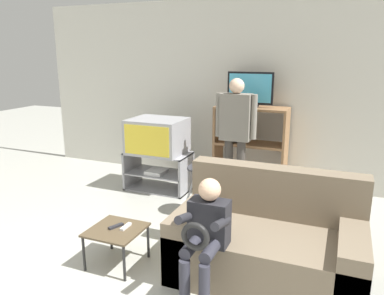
{
  "coord_description": "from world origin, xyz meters",
  "views": [
    {
      "loc": [
        1.48,
        -1.35,
        1.85
      ],
      "look_at": [
        0.04,
        2.13,
        0.9
      ],
      "focal_mm": 35.0,
      "sensor_mm": 36.0,
      "label": 1
    }
  ],
  "objects_px": {
    "media_shelf": "(250,147)",
    "folding_stool": "(202,176)",
    "person_standing_adult": "(236,128)",
    "snack_table": "(116,233)",
    "person_seated_child": "(205,231)",
    "tv_stand": "(158,171)",
    "remote_control_black": "(116,226)",
    "television_main": "(157,136)",
    "couch": "(268,243)",
    "television_flat": "(250,90)",
    "remote_control_white": "(126,227)"
  },
  "relations": [
    {
      "from": "television_flat",
      "to": "remote_control_white",
      "type": "xyz_separation_m",
      "value": [
        -0.5,
        -2.37,
        -1.01
      ]
    },
    {
      "from": "remote_control_black",
      "to": "person_standing_adult",
      "type": "height_order",
      "value": "person_standing_adult"
    },
    {
      "from": "remote_control_white",
      "to": "person_seated_child",
      "type": "relative_size",
      "value": 0.15
    },
    {
      "from": "tv_stand",
      "to": "media_shelf",
      "type": "height_order",
      "value": "media_shelf"
    },
    {
      "from": "television_flat",
      "to": "person_standing_adult",
      "type": "xyz_separation_m",
      "value": [
        -0.05,
        -0.47,
        -0.42
      ]
    },
    {
      "from": "television_main",
      "to": "remote_control_white",
      "type": "distance_m",
      "value": 1.95
    },
    {
      "from": "media_shelf",
      "to": "couch",
      "type": "xyz_separation_m",
      "value": [
        0.68,
        -2.1,
        -0.29
      ]
    },
    {
      "from": "snack_table",
      "to": "person_seated_child",
      "type": "distance_m",
      "value": 0.96
    },
    {
      "from": "couch",
      "to": "remote_control_white",
      "type": "bearing_deg",
      "value": -166.78
    },
    {
      "from": "television_flat",
      "to": "remote_control_white",
      "type": "height_order",
      "value": "television_flat"
    },
    {
      "from": "television_flat",
      "to": "remote_control_black",
      "type": "relative_size",
      "value": 4.32
    },
    {
      "from": "television_flat",
      "to": "snack_table",
      "type": "height_order",
      "value": "television_flat"
    },
    {
      "from": "folding_stool",
      "to": "person_standing_adult",
      "type": "xyz_separation_m",
      "value": [
        0.2,
        0.66,
        0.46
      ]
    },
    {
      "from": "remote_control_black",
      "to": "person_seated_child",
      "type": "bearing_deg",
      "value": 11.2
    },
    {
      "from": "television_main",
      "to": "remote_control_black",
      "type": "bearing_deg",
      "value": -73.91
    },
    {
      "from": "snack_table",
      "to": "person_seated_child",
      "type": "relative_size",
      "value": 0.48
    },
    {
      "from": "tv_stand",
      "to": "television_flat",
      "type": "distance_m",
      "value": 1.67
    },
    {
      "from": "tv_stand",
      "to": "person_standing_adult",
      "type": "distance_m",
      "value": 1.26
    },
    {
      "from": "tv_stand",
      "to": "television_flat",
      "type": "bearing_deg",
      "value": 27.0
    },
    {
      "from": "media_shelf",
      "to": "person_seated_child",
      "type": "distance_m",
      "value": 2.63
    },
    {
      "from": "couch",
      "to": "snack_table",
      "type": "bearing_deg",
      "value": -165.26
    },
    {
      "from": "media_shelf",
      "to": "remote_control_black",
      "type": "bearing_deg",
      "value": -104.47
    },
    {
      "from": "television_main",
      "to": "remote_control_white",
      "type": "height_order",
      "value": "television_main"
    },
    {
      "from": "television_flat",
      "to": "remote_control_white",
      "type": "relative_size",
      "value": 4.32
    },
    {
      "from": "television_main",
      "to": "couch",
      "type": "bearing_deg",
      "value": -39.78
    },
    {
      "from": "television_main",
      "to": "couch",
      "type": "distance_m",
      "value": 2.42
    },
    {
      "from": "television_flat",
      "to": "snack_table",
      "type": "distance_m",
      "value": 2.71
    },
    {
      "from": "remote_control_white",
      "to": "television_main",
      "type": "bearing_deg",
      "value": 108.8
    },
    {
      "from": "media_shelf",
      "to": "folding_stool",
      "type": "height_order",
      "value": "media_shelf"
    },
    {
      "from": "tv_stand",
      "to": "remote_control_black",
      "type": "relative_size",
      "value": 6.1
    },
    {
      "from": "person_standing_adult",
      "to": "television_flat",
      "type": "bearing_deg",
      "value": 83.54
    },
    {
      "from": "remote_control_black",
      "to": "person_standing_adult",
      "type": "relative_size",
      "value": 0.09
    },
    {
      "from": "folding_stool",
      "to": "snack_table",
      "type": "distance_m",
      "value": 1.34
    },
    {
      "from": "remote_control_black",
      "to": "couch",
      "type": "xyz_separation_m",
      "value": [
        1.3,
        0.31,
        -0.06
      ]
    },
    {
      "from": "television_main",
      "to": "person_seated_child",
      "type": "xyz_separation_m",
      "value": [
        1.45,
        -2.03,
        -0.19
      ]
    },
    {
      "from": "remote_control_white",
      "to": "couch",
      "type": "height_order",
      "value": "couch"
    },
    {
      "from": "couch",
      "to": "person_standing_adult",
      "type": "bearing_deg",
      "value": 115.18
    },
    {
      "from": "person_seated_child",
      "to": "television_main",
      "type": "bearing_deg",
      "value": 125.57
    },
    {
      "from": "media_shelf",
      "to": "person_standing_adult",
      "type": "bearing_deg",
      "value": -99.82
    },
    {
      "from": "folding_stool",
      "to": "person_seated_child",
      "type": "bearing_deg",
      "value": -68.29
    },
    {
      "from": "television_main",
      "to": "television_flat",
      "type": "height_order",
      "value": "television_flat"
    },
    {
      "from": "folding_stool",
      "to": "couch",
      "type": "distance_m",
      "value": 1.36
    },
    {
      "from": "television_flat",
      "to": "couch",
      "type": "distance_m",
      "value": 2.45
    },
    {
      "from": "folding_stool",
      "to": "couch",
      "type": "height_order",
      "value": "couch"
    },
    {
      "from": "remote_control_black",
      "to": "person_standing_adult",
      "type": "bearing_deg",
      "value": 97.82
    },
    {
      "from": "television_flat",
      "to": "remote_control_white",
      "type": "distance_m",
      "value": 2.63
    },
    {
      "from": "person_standing_adult",
      "to": "person_seated_child",
      "type": "xyz_separation_m",
      "value": [
        0.39,
        -2.12,
        -0.37
      ]
    },
    {
      "from": "media_shelf",
      "to": "person_standing_adult",
      "type": "height_order",
      "value": "person_standing_adult"
    },
    {
      "from": "television_main",
      "to": "television_flat",
      "type": "distance_m",
      "value": 1.39
    },
    {
      "from": "tv_stand",
      "to": "person_seated_child",
      "type": "relative_size",
      "value": 0.92
    }
  ]
}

